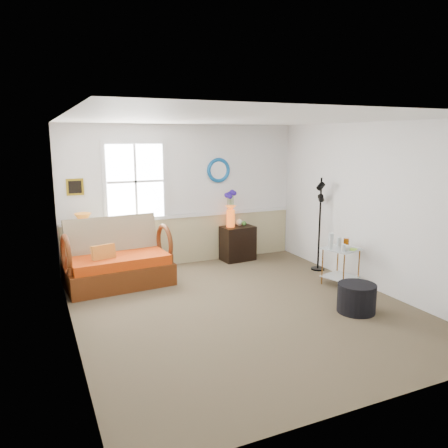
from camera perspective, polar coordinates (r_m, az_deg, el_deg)
name	(u,v)px	position (r m, az deg, el deg)	size (l,w,h in m)	color
floor	(243,308)	(6.27, 2.50, -10.92)	(4.50, 5.00, 0.01)	brown
ceiling	(245,119)	(5.81, 2.72, 13.55)	(4.50, 5.00, 0.01)	white
walls	(244,218)	(5.90, 2.60, 0.84)	(4.51, 5.01, 2.60)	white
wainscot	(185,240)	(8.32, -5.15, -2.10)	(4.46, 0.02, 0.90)	tan
chair_rail	(184,216)	(8.22, -5.18, 1.08)	(4.46, 0.04, 0.06)	white
window	(135,182)	(7.88, -11.49, 5.46)	(1.14, 0.06, 1.44)	white
picture	(75,187)	(7.74, -18.90, 4.60)	(0.28, 0.03, 0.28)	#B28D1D
mirror	(218,170)	(8.37, -0.74, 7.04)	(0.47, 0.47, 0.07)	#1561A1
loveseat	(118,253)	(7.24, -13.70, -3.68)	(1.65, 0.94, 1.08)	#662B13
throw_pillow	(104,257)	(7.09, -15.42, -4.12)	(0.37, 0.09, 0.37)	#D54B02
lamp_stand	(85,260)	(7.78, -17.72, -4.55)	(0.36, 0.36, 0.64)	black
table_lamp	(84,228)	(7.62, -17.88, -0.51)	(0.27, 0.27, 0.50)	#B05E18
potted_plant	(92,232)	(7.69, -16.87, -1.05)	(0.35, 0.39, 0.31)	#3B732C
cabinet	(238,243)	(8.53, 1.80, -2.53)	(0.63, 0.40, 0.67)	black
flower_vase	(231,209)	(8.35, 0.87, 1.96)	(0.20, 0.20, 0.69)	#EA5513
side_table	(340,267)	(7.35, 14.97, -5.40)	(0.48, 0.48, 0.61)	#A5692A
tabletop_items	(341,241)	(7.21, 14.98, -2.11)	(0.44, 0.44, 0.26)	silver
floor_lamp	(320,225)	(7.97, 12.38, -0.07)	(0.24, 0.24, 1.67)	black
ottoman	(356,298)	(6.34, 16.92, -9.23)	(0.52, 0.52, 0.40)	black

